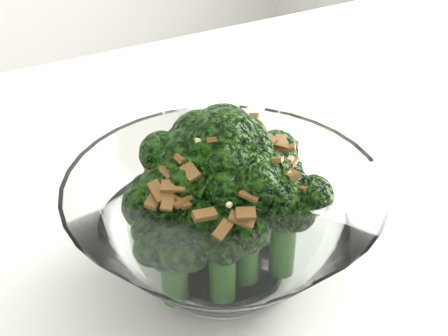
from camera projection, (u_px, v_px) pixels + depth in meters
table at (237, 311)px, 0.50m from camera, size 1.31×0.98×0.75m
broccoli_dish at (223, 215)px, 0.42m from camera, size 0.21×0.21×0.13m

